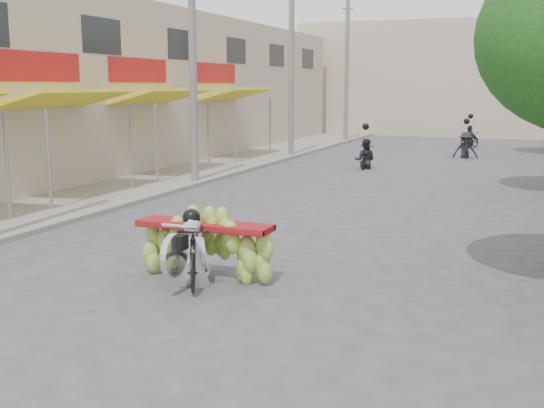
{
  "coord_description": "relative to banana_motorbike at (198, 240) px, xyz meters",
  "views": [
    {
      "loc": [
        4.74,
        -7.12,
        3.1
      ],
      "look_at": [
        0.56,
        3.54,
        1.1
      ],
      "focal_mm": 45.0,
      "sensor_mm": 36.0,
      "label": 1
    }
  ],
  "objects": [
    {
      "name": "sidewalk_left",
      "position": [
        -6.82,
        12.76,
        -0.63
      ],
      "size": [
        4.0,
        60.0,
        0.12
      ],
      "primitive_type": "cube",
      "color": "gray",
      "rests_on": "ground"
    },
    {
      "name": "far_building",
      "position": [
        0.18,
        35.76,
        2.81
      ],
      "size": [
        20.0,
        6.0,
        7.0
      ],
      "primitive_type": "cube",
      "color": "#BFAD97",
      "rests_on": "ground"
    },
    {
      "name": "utility_pole_back",
      "position": [
        -5.22,
        27.76,
        3.34
      ],
      "size": [
        0.6,
        0.24,
        8.0
      ],
      "color": "slate",
      "rests_on": "ground"
    },
    {
      "name": "utility_pole_far",
      "position": [
        -5.22,
        18.76,
        3.34
      ],
      "size": [
        0.6,
        0.24,
        8.0
      ],
      "color": "slate",
      "rests_on": "ground"
    },
    {
      "name": "banana_motorbike",
      "position": [
        0.0,
        0.0,
        0.0
      ],
      "size": [
        2.25,
        1.85,
        2.04
      ],
      "color": "black",
      "rests_on": "ground"
    },
    {
      "name": "bg_motorbike_c",
      "position": [
        1.66,
        26.13,
        0.15
      ],
      "size": [
        1.12,
        1.52,
        1.95
      ],
      "color": "black",
      "rests_on": "ground"
    },
    {
      "name": "ground",
      "position": [
        0.18,
        -2.24,
        -0.69
      ],
      "size": [
        120.0,
        120.0,
        0.0
      ],
      "primitive_type": "plane",
      "color": "#505055",
      "rests_on": "ground"
    },
    {
      "name": "bg_motorbike_a",
      "position": [
        -1.15,
        15.71,
        0.08
      ],
      "size": [
        0.84,
        1.52,
        1.95
      ],
      "color": "black",
      "rests_on": "ground"
    },
    {
      "name": "bg_motorbike_b",
      "position": [
        1.98,
        20.99,
        0.16
      ],
      "size": [
        1.14,
        1.75,
        1.95
      ],
      "color": "black",
      "rests_on": "ground"
    },
    {
      "name": "utility_pole_mid",
      "position": [
        -5.22,
        9.76,
        3.34
      ],
      "size": [
        0.6,
        0.24,
        8.0
      ],
      "color": "slate",
      "rests_on": "ground"
    },
    {
      "name": "shophouse_row_left",
      "position": [
        -11.8,
        11.74,
        2.31
      ],
      "size": [
        9.77,
        40.0,
        6.0
      ],
      "color": "#BFAD97",
      "rests_on": "ground"
    }
  ]
}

